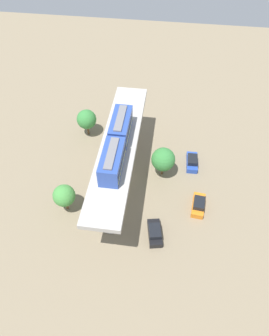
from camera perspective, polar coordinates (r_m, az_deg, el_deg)
The scene contains 9 objects.
ground_plane at distance 51.45m, azimuth -2.56°, elevation -2.26°, with size 120.00×120.00×0.00m, color #84755B.
viaduct at distance 46.71m, azimuth -2.82°, elevation 2.55°, with size 5.20×28.00×8.43m.
train at distance 43.14m, azimuth -3.30°, elevation 4.61°, with size 2.64×13.55×3.24m.
parked_car_orange at distance 48.59m, azimuth 11.67°, elevation -6.65°, with size 2.19×4.35×1.76m.
parked_car_blue at distance 53.98m, azimuth 10.54°, elevation 1.14°, with size 1.92×4.25×1.76m.
parked_car_black at distance 45.20m, azimuth 3.73°, elevation -11.77°, with size 2.58×4.47×1.76m.
tree_near_viaduct at distance 49.81m, azimuth 5.30°, elevation 1.57°, with size 3.86×3.86×5.51m.
tree_mid_lot at distance 57.40m, azimuth -8.80°, elevation 8.83°, with size 3.56×3.56×5.33m.
tree_far_corner at distance 46.51m, azimuth -12.82°, elevation -4.98°, with size 3.31×3.31×5.03m.
Camera 1 is at (-6.60, 31.46, 40.17)m, focal length 33.14 mm.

